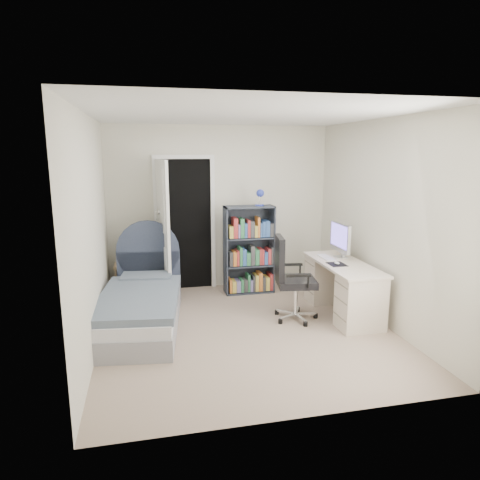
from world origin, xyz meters
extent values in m
cube|color=gray|center=(0.00, 0.00, -0.03)|extent=(3.40, 3.60, 0.05)
cube|color=white|center=(0.00, 0.00, 2.52)|extent=(3.40, 3.60, 0.05)
cube|color=silver|center=(0.00, 1.82, 1.25)|extent=(3.40, 0.05, 2.50)
cube|color=silver|center=(0.00, -1.82, 1.25)|extent=(3.40, 0.05, 2.50)
cube|color=silver|center=(-1.72, 0.00, 1.25)|extent=(0.05, 3.60, 2.50)
cube|color=silver|center=(1.72, 0.00, 1.25)|extent=(0.05, 3.60, 2.50)
cube|color=black|center=(-0.55, 1.80, 1.00)|extent=(0.80, 0.01, 2.00)
cube|color=white|center=(-0.98, 1.77, 1.00)|extent=(0.06, 0.06, 2.00)
cube|color=white|center=(-0.12, 1.77, 1.00)|extent=(0.06, 0.06, 2.00)
cube|color=white|center=(-0.55, 1.77, 2.03)|extent=(0.92, 0.06, 0.06)
cube|color=white|center=(-0.89, 1.37, 1.00)|extent=(0.15, 0.80, 2.00)
cube|color=gray|center=(-1.24, 0.31, 0.12)|extent=(1.10, 1.94, 0.24)
cube|color=silver|center=(-1.24, 0.31, 0.30)|extent=(1.08, 1.90, 0.15)
cube|color=slate|center=(-1.25, 0.22, 0.41)|extent=(1.10, 1.67, 0.09)
cube|color=slate|center=(-1.16, 0.97, 0.43)|extent=(0.70, 0.45, 0.11)
cube|color=#333B4E|center=(-1.12, 1.27, 0.37)|extent=(0.88, 0.16, 0.74)
cylinder|color=#333B4E|center=(-1.12, 1.27, 0.74)|extent=(0.88, 0.16, 0.88)
cylinder|color=tan|center=(-1.58, 1.45, 0.24)|extent=(0.03, 0.03, 0.48)
cylinder|color=tan|center=(-1.58, 1.77, 0.24)|extent=(0.03, 0.03, 0.48)
cylinder|color=tan|center=(-1.26, 1.45, 0.24)|extent=(0.03, 0.03, 0.48)
cylinder|color=tan|center=(-1.26, 1.77, 0.24)|extent=(0.03, 0.03, 0.48)
cube|color=tan|center=(-1.42, 1.61, 0.47)|extent=(0.38, 0.38, 0.03)
cube|color=tan|center=(-1.42, 1.61, 0.17)|extent=(0.35, 0.35, 0.02)
cube|color=#B24C33|center=(-1.47, 1.61, 0.50)|extent=(0.15, 0.21, 0.03)
cube|color=#3F598C|center=(-1.47, 1.61, 0.53)|extent=(0.14, 0.20, 0.03)
cube|color=#D8CC7F|center=(-1.47, 1.61, 0.56)|extent=(0.13, 0.19, 0.03)
cylinder|color=silver|center=(-0.98, 1.51, 0.01)|extent=(0.18, 0.18, 0.02)
cylinder|color=silver|center=(-0.98, 1.51, 0.65)|extent=(0.01, 0.01, 1.27)
sphere|color=silver|center=(-0.93, 1.47, 1.26)|extent=(0.07, 0.07, 0.07)
cube|color=#323944|center=(0.01, 1.39, 0.66)|extent=(0.02, 0.32, 1.32)
cube|color=#323944|center=(0.72, 1.39, 0.66)|extent=(0.02, 0.32, 1.32)
cube|color=#323944|center=(0.36, 1.39, 1.31)|extent=(0.74, 0.32, 0.02)
cube|color=#323944|center=(0.36, 1.39, 0.01)|extent=(0.74, 0.32, 0.02)
cube|color=#323944|center=(0.36, 1.55, 0.66)|extent=(0.74, 0.01, 1.32)
cube|color=#323944|center=(0.36, 1.39, 0.42)|extent=(0.70, 0.30, 0.02)
cube|color=#323944|center=(0.36, 1.39, 0.84)|extent=(0.70, 0.30, 0.02)
cylinder|color=#2737AA|center=(0.52, 1.39, 1.33)|extent=(0.13, 0.13, 0.02)
cylinder|color=silver|center=(0.52, 1.39, 1.41)|extent=(0.02, 0.02, 0.17)
sphere|color=#2737AA|center=(0.52, 1.36, 1.51)|extent=(0.12, 0.12, 0.12)
cube|color=orange|center=(0.06, 1.37, 0.13)|extent=(0.03, 0.22, 0.20)
cube|color=#D8BF4C|center=(0.12, 1.37, 0.12)|extent=(0.06, 0.22, 0.17)
cube|color=#7F72B2|center=(0.18, 1.37, 0.12)|extent=(0.06, 0.22, 0.17)
cube|color=#337F4C|center=(0.24, 1.37, 0.13)|extent=(0.04, 0.22, 0.19)
cube|color=#3F3F3F|center=(0.29, 1.37, 0.13)|extent=(0.05, 0.22, 0.19)
cube|color=#337F4C|center=(0.34, 1.37, 0.16)|extent=(0.03, 0.22, 0.26)
cube|color=#7F72B2|center=(0.38, 1.37, 0.12)|extent=(0.04, 0.22, 0.17)
cube|color=#3F3F3F|center=(0.42, 1.37, 0.15)|extent=(0.03, 0.22, 0.24)
cube|color=#D8BF4C|center=(0.47, 1.37, 0.15)|extent=(0.05, 0.22, 0.25)
cube|color=orange|center=(0.52, 1.37, 0.17)|extent=(0.05, 0.22, 0.28)
cube|color=#3F3F3F|center=(0.58, 1.37, 0.14)|extent=(0.04, 0.22, 0.21)
cube|color=#D8BF4C|center=(0.63, 1.37, 0.13)|extent=(0.06, 0.22, 0.20)
cube|color=#B23333|center=(0.69, 1.37, 0.16)|extent=(0.05, 0.22, 0.25)
cube|color=#3F3F3F|center=(0.07, 1.37, 0.55)|extent=(0.05, 0.22, 0.21)
cube|color=orange|center=(0.13, 1.37, 0.55)|extent=(0.05, 0.22, 0.21)
cube|color=#B23333|center=(0.18, 1.37, 0.56)|extent=(0.03, 0.22, 0.23)
cube|color=#337F4C|center=(0.22, 1.37, 0.58)|extent=(0.04, 0.22, 0.28)
cube|color=#335999|center=(0.27, 1.37, 0.57)|extent=(0.05, 0.22, 0.25)
cube|color=#337F4C|center=(0.33, 1.37, 0.54)|extent=(0.06, 0.22, 0.19)
cube|color=#3F3F3F|center=(0.40, 1.37, 0.59)|extent=(0.06, 0.22, 0.29)
cube|color=#337F4C|center=(0.47, 1.37, 0.56)|extent=(0.06, 0.22, 0.23)
cube|color=#B23333|center=(0.52, 1.37, 0.56)|extent=(0.03, 0.22, 0.23)
cube|color=#B23333|center=(0.55, 1.37, 0.56)|extent=(0.03, 0.22, 0.23)
cube|color=#335999|center=(0.60, 1.37, 0.54)|extent=(0.05, 0.22, 0.19)
cube|color=#B23333|center=(0.66, 1.37, 0.56)|extent=(0.04, 0.22, 0.23)
cube|color=#3F3F3F|center=(0.70, 1.37, 0.57)|extent=(0.03, 0.22, 0.25)
cube|color=#D8BF4C|center=(0.07, 1.37, 0.95)|extent=(0.06, 0.22, 0.17)
cube|color=#B23333|center=(0.14, 1.37, 1.01)|extent=(0.06, 0.22, 0.29)
cube|color=#7F72B2|center=(0.19, 1.37, 0.96)|extent=(0.03, 0.22, 0.20)
cube|color=#337F4C|center=(0.24, 1.37, 1.01)|extent=(0.06, 0.22, 0.28)
cube|color=#335999|center=(0.29, 1.37, 0.97)|extent=(0.04, 0.22, 0.21)
cube|color=#B23333|center=(0.34, 1.37, 0.99)|extent=(0.04, 0.22, 0.26)
cube|color=#3F3F3F|center=(0.39, 1.37, 0.98)|extent=(0.06, 0.22, 0.24)
cube|color=#D8BF4C|center=(0.45, 1.37, 0.95)|extent=(0.04, 0.22, 0.17)
cube|color=orange|center=(0.49, 1.37, 1.01)|extent=(0.03, 0.22, 0.29)
cube|color=#335999|center=(0.52, 1.37, 0.97)|extent=(0.03, 0.22, 0.21)
cube|color=#335999|center=(0.57, 1.37, 0.98)|extent=(0.04, 0.22, 0.23)
cube|color=#335999|center=(0.62, 1.37, 0.98)|extent=(0.06, 0.22, 0.24)
cube|color=#3F3F3F|center=(0.69, 1.37, 0.96)|extent=(0.06, 0.22, 0.20)
cube|color=beige|center=(1.35, 0.24, 0.68)|extent=(0.57, 1.42, 0.03)
cube|color=beige|center=(1.35, -0.26, 0.33)|extent=(0.52, 0.38, 0.66)
cube|color=beige|center=(1.35, 0.74, 0.33)|extent=(0.52, 0.38, 0.66)
cube|color=silver|center=(1.44, 0.53, 0.70)|extent=(0.15, 0.15, 0.01)
cube|color=silver|center=(1.47, 0.53, 0.81)|extent=(0.03, 0.06, 0.21)
cube|color=silver|center=(1.42, 0.53, 0.98)|extent=(0.04, 0.53, 0.38)
cube|color=#6450C4|center=(1.40, 0.53, 1.00)|extent=(0.00, 0.47, 0.30)
cube|color=white|center=(1.23, 0.53, 0.70)|extent=(0.12, 0.38, 0.02)
cube|color=black|center=(1.23, 0.20, 0.69)|extent=(0.21, 0.25, 0.00)
ellipsoid|color=white|center=(1.23, 0.20, 0.71)|extent=(0.06, 0.09, 0.03)
cube|color=silver|center=(0.82, 0.19, 0.06)|extent=(0.28, 0.08, 0.02)
cylinder|color=black|center=(0.95, 0.16, 0.03)|extent=(0.06, 0.06, 0.06)
cube|color=silver|center=(0.75, 0.33, 0.06)|extent=(0.16, 0.26, 0.02)
cylinder|color=black|center=(0.81, 0.44, 0.03)|extent=(0.06, 0.06, 0.06)
cube|color=silver|center=(0.60, 0.30, 0.06)|extent=(0.22, 0.22, 0.02)
cylinder|color=black|center=(0.50, 0.40, 0.03)|extent=(0.06, 0.06, 0.06)
cube|color=silver|center=(0.57, 0.15, 0.06)|extent=(0.26, 0.16, 0.02)
cylinder|color=black|center=(0.45, 0.09, 0.03)|extent=(0.06, 0.06, 0.06)
cube|color=silver|center=(0.71, 0.08, 0.06)|extent=(0.08, 0.28, 0.02)
cylinder|color=black|center=(0.73, -0.06, 0.03)|extent=(0.06, 0.06, 0.06)
cylinder|color=silver|center=(0.69, 0.21, 0.27)|extent=(0.06, 0.06, 0.41)
cube|color=black|center=(0.69, 0.21, 0.49)|extent=(0.54, 0.54, 0.09)
cube|color=black|center=(0.48, 0.24, 0.81)|extent=(0.14, 0.44, 0.54)
cube|color=black|center=(0.63, -0.04, 0.65)|extent=(0.30, 0.09, 0.03)
cube|color=black|center=(0.71, 0.46, 0.65)|extent=(0.30, 0.09, 0.03)
camera|label=1|loc=(-1.11, -4.70, 2.10)|focal=32.00mm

